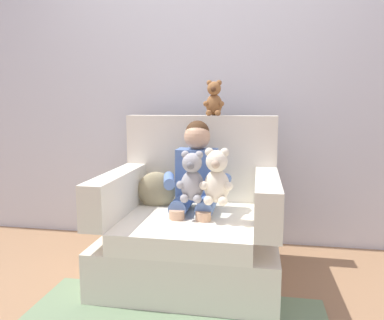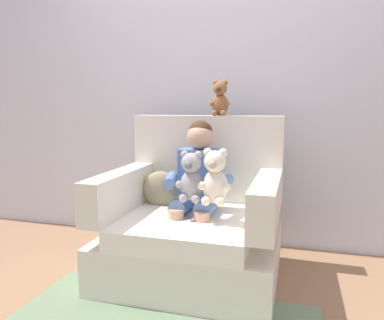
{
  "view_description": "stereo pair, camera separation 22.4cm",
  "coord_description": "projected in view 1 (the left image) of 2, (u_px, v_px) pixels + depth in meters",
  "views": [
    {
      "loc": [
        0.4,
        -2.23,
        1.09
      ],
      "look_at": [
        0.01,
        -0.05,
        0.76
      ],
      "focal_mm": 34.92,
      "sensor_mm": 36.0,
      "label": 1
    },
    {
      "loc": [
        0.62,
        -2.18,
        1.09
      ],
      "look_at": [
        0.01,
        -0.05,
        0.76
      ],
      "focal_mm": 34.92,
      "sensor_mm": 36.0,
      "label": 2
    }
  ],
  "objects": [
    {
      "name": "back_wall",
      "position": [
        208.0,
        78.0,
        2.93
      ],
      "size": [
        6.0,
        0.1,
        2.6
      ],
      "primitive_type": "cube",
      "color": "silver",
      "rests_on": "ground"
    },
    {
      "name": "throw_pillow",
      "position": [
        157.0,
        191.0,
        2.54
      ],
      "size": [
        0.27,
        0.15,
        0.26
      ],
      "primitive_type": "ellipsoid",
      "rotation": [
        0.0,
        0.0,
        0.1
      ],
      "color": "#998C66",
      "rests_on": "armchair"
    },
    {
      "name": "plush_brown_on_backrest",
      "position": [
        214.0,
        99.0,
        2.6
      ],
      "size": [
        0.15,
        0.12,
        0.25
      ],
      "rotation": [
        0.0,
        0.0,
        -0.14
      ],
      "color": "brown",
      "rests_on": "armchair"
    },
    {
      "name": "armchair",
      "position": [
        193.0,
        226.0,
        2.41
      ],
      "size": [
        1.06,
        0.93,
        1.02
      ],
      "color": "silver",
      "rests_on": "ground"
    },
    {
      "name": "plush_grey",
      "position": [
        192.0,
        178.0,
        2.21
      ],
      "size": [
        0.18,
        0.15,
        0.3
      ],
      "rotation": [
        0.0,
        0.0,
        0.18
      ],
      "color": "#9E9EA3",
      "rests_on": "armchair"
    },
    {
      "name": "seated_child",
      "position": [
        195.0,
        179.0,
        2.38
      ],
      "size": [
        0.45,
        0.39,
        0.82
      ],
      "rotation": [
        0.0,
        0.0,
        -0.15
      ],
      "color": "#597AB7",
      "rests_on": "armchair"
    },
    {
      "name": "ground_plane",
      "position": [
        191.0,
        276.0,
        2.4
      ],
      "size": [
        8.0,
        8.0,
        0.0
      ],
      "primitive_type": "plane",
      "color": "#936D4C"
    },
    {
      "name": "plush_cream",
      "position": [
        217.0,
        178.0,
        2.16
      ],
      "size": [
        0.19,
        0.16,
        0.33
      ],
      "rotation": [
        0.0,
        0.0,
        -0.34
      ],
      "color": "silver",
      "rests_on": "armchair"
    }
  ]
}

